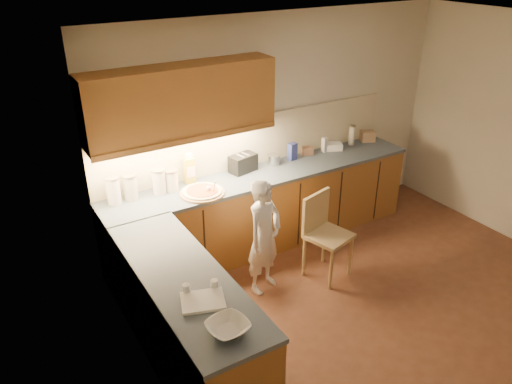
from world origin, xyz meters
TOP-DOWN VIEW (x-y plane):
  - room at (0.00, 0.00)m, footprint 4.54×4.50m
  - l_counter at (-0.92, 1.25)m, footprint 3.77×2.62m
  - backsplash at (-0.38, 1.99)m, footprint 3.75×0.02m
  - upper_cabinets at (-1.27, 1.82)m, footprint 1.95×0.36m
  - pizza_on_board at (-1.21, 1.59)m, footprint 0.46×0.46m
  - child at (-0.85, 0.97)m, footprint 0.52×0.44m
  - wooden_chair at (-0.17, 0.87)m, footprint 0.51×0.51m
  - mixing_bowl at (-1.95, -0.34)m, footprint 0.31×0.31m
  - canister_a at (-2.05, 1.84)m, footprint 0.14×0.14m
  - canister_b at (-1.87, 1.86)m, footprint 0.15×0.15m
  - canister_c at (-1.58, 1.83)m, footprint 0.14×0.14m
  - canister_d at (-1.45, 1.83)m, footprint 0.14×0.14m
  - oil_jug at (-1.21, 1.89)m, footprint 0.12×0.09m
  - toaster at (-0.57, 1.86)m, footprint 0.34×0.24m
  - steel_pot at (-0.16, 1.85)m, footprint 0.15×0.15m
  - blue_box at (0.10, 1.86)m, footprint 0.11×0.09m
  - card_box_a at (0.35, 1.90)m, footprint 0.15×0.13m
  - white_bottle at (0.59, 1.86)m, footprint 0.07×0.07m
  - flat_pack at (0.72, 1.86)m, footprint 0.25×0.22m
  - tall_jar at (1.03, 1.87)m, footprint 0.08×0.08m
  - card_box_b at (1.30, 1.87)m, footprint 0.21×0.19m
  - dough_cloth at (-1.96, 0.02)m, footprint 0.37×0.33m
  - spice_jar_a at (-2.02, 0.17)m, footprint 0.08×0.08m
  - spice_jar_b at (-1.82, 0.12)m, footprint 0.07×0.07m

SIDE VIEW (x-z plane):
  - l_counter at x=-0.92m, z-range 0.00..0.92m
  - wooden_chair at x=-0.17m, z-range 0.07..1.00m
  - child at x=-0.85m, z-range 0.00..1.23m
  - dough_cloth at x=-1.96m, z-range 0.92..0.94m
  - pizza_on_board at x=-1.21m, z-range 0.85..1.03m
  - mixing_bowl at x=-1.95m, z-range 0.92..0.99m
  - spice_jar_b at x=-1.82m, z-range 0.92..0.99m
  - spice_jar_a at x=-2.02m, z-range 0.92..1.00m
  - flat_pack at x=0.72m, z-range 0.92..1.00m
  - card_box_a at x=0.35m, z-range 0.92..1.02m
  - steel_pot at x=-0.16m, z-range 0.92..1.04m
  - card_box_b at x=1.30m, z-range 0.92..1.06m
  - white_bottle at x=0.59m, z-range 0.92..1.10m
  - toaster at x=-0.57m, z-range 0.92..1.12m
  - blue_box at x=0.10m, z-range 0.92..1.13m
  - canister_d at x=-1.45m, z-range 0.92..1.15m
  - tall_jar at x=1.03m, z-range 0.92..1.18m
  - canister_b at x=-1.87m, z-range 0.92..1.19m
  - canister_c at x=-1.58m, z-range 0.92..1.19m
  - canister_a at x=-2.05m, z-range 0.92..1.21m
  - oil_jug at x=-1.21m, z-range 0.91..1.24m
  - backsplash at x=-0.38m, z-range 0.92..1.50m
  - room at x=0.00m, z-range 0.37..2.99m
  - upper_cabinets at x=-1.27m, z-range 1.48..2.21m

